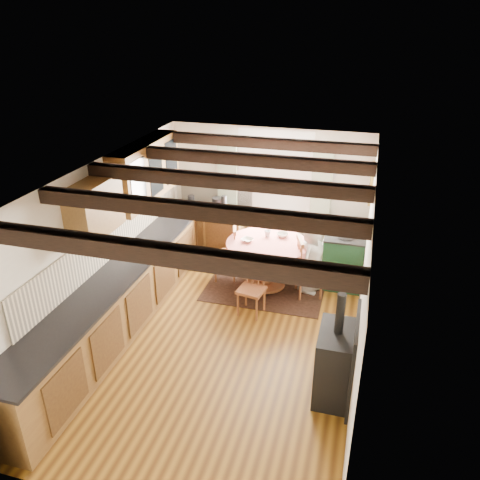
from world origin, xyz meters
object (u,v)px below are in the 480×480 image
(chair_right, at_px, (310,267))
(cup, at_px, (267,233))
(aga_range, at_px, (344,255))
(chair_near, at_px, (251,288))
(child_right, at_px, (311,257))
(cast_iron_stove, at_px, (337,346))
(dining_table, at_px, (267,265))
(child_far, at_px, (270,238))
(chair_left, at_px, (225,253))

(chair_right, bearing_deg, cup, 47.58)
(chair_right, xyz_separation_m, aga_range, (0.49, 0.66, -0.04))
(chair_near, distance_m, child_right, 1.20)
(chair_near, distance_m, chair_right, 1.08)
(cast_iron_stove, bearing_deg, dining_table, 120.38)
(chair_near, distance_m, aga_range, 1.91)
(dining_table, height_order, child_far, child_far)
(aga_range, distance_m, cup, 1.37)
(dining_table, xyz_separation_m, aga_range, (1.21, 0.59, 0.06))
(chair_near, bearing_deg, chair_left, 137.22)
(chair_right, relative_size, cast_iron_stove, 0.72)
(chair_near, height_order, child_far, child_far)
(chair_right, bearing_deg, cast_iron_stove, 176.18)
(chair_near, distance_m, child_far, 1.62)
(dining_table, bearing_deg, cup, 102.50)
(chair_near, height_order, cup, cup)
(chair_left, height_order, chair_right, chair_right)
(aga_range, distance_m, cast_iron_stove, 2.85)
(chair_left, distance_m, cast_iron_stove, 3.13)
(chair_near, distance_m, chair_left, 1.17)
(chair_near, bearing_deg, aga_range, 59.08)
(aga_range, relative_size, cup, 9.10)
(dining_table, height_order, chair_right, chair_right)
(child_far, relative_size, cup, 9.47)
(dining_table, relative_size, chair_near, 1.51)
(chair_left, bearing_deg, chair_right, 67.97)
(chair_left, bearing_deg, child_right, 73.75)
(chair_near, bearing_deg, cup, 100.82)
(chair_near, relative_size, chair_left, 0.92)
(dining_table, bearing_deg, cast_iron_stove, -59.62)
(aga_range, xyz_separation_m, child_right, (-0.50, -0.52, 0.15))
(cast_iron_stove, xyz_separation_m, cup, (-1.38, 2.50, 0.16))
(cast_iron_stove, distance_m, child_far, 3.35)
(chair_left, relative_size, cup, 8.69)
(chair_right, distance_m, aga_range, 0.83)
(chair_right, distance_m, cup, 0.91)
(aga_range, bearing_deg, cast_iron_stove, -87.78)
(chair_right, bearing_deg, aga_range, -56.04)
(dining_table, height_order, aga_range, aga_range)
(chair_right, xyz_separation_m, child_right, (-0.00, 0.15, 0.11))
(chair_near, relative_size, aga_range, 0.88)
(chair_left, bearing_deg, cast_iron_stove, 25.84)
(dining_table, relative_size, aga_range, 1.32)
(chair_left, height_order, child_right, child_right)
(chair_left, bearing_deg, cup, 87.72)
(cast_iron_stove, bearing_deg, chair_left, 131.50)
(chair_right, relative_size, aga_range, 1.01)
(aga_range, height_order, child_far, child_far)
(cast_iron_stove, relative_size, child_far, 1.33)
(dining_table, xyz_separation_m, cup, (-0.06, 0.25, 0.45))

